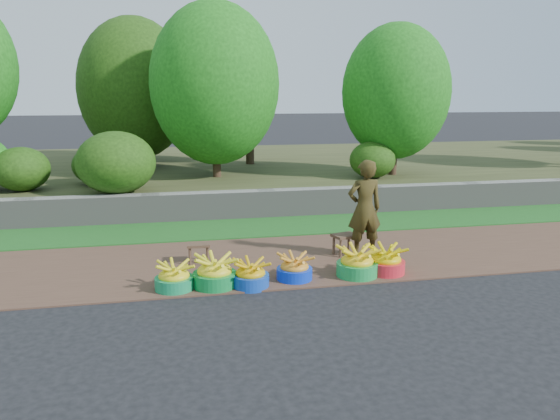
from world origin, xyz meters
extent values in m
plane|color=black|center=(0.00, 0.00, 0.00)|extent=(120.00, 120.00, 0.00)
cube|color=#523729|center=(0.00, 1.25, 0.01)|extent=(80.00, 2.50, 0.02)
cube|color=#1E5F1F|center=(0.00, 3.25, 0.02)|extent=(80.00, 1.50, 0.04)
cube|color=gray|center=(0.00, 4.10, 0.28)|extent=(80.00, 0.35, 0.55)
cube|color=#3F4322|center=(0.00, 9.00, 0.25)|extent=(80.00, 10.00, 0.50)
cylinder|color=#3A291B|center=(-2.63, 8.81, 1.08)|extent=(0.18, 0.18, 1.15)
ellipsoid|color=#244B10|center=(-2.63, 8.81, 2.54)|extent=(2.95, 2.95, 3.69)
cylinder|color=#3A291B|center=(-0.75, 6.41, 1.12)|extent=(0.19, 0.19, 1.25)
ellipsoid|color=#1F7618|center=(-0.75, 6.41, 2.63)|extent=(2.93, 2.93, 3.66)
cylinder|color=#3A291B|center=(3.43, 5.92, 1.10)|extent=(0.19, 0.19, 1.20)
ellipsoid|color=#1F7618|center=(3.43, 5.92, 2.45)|extent=(2.52, 2.52, 3.15)
cylinder|color=#3A291B|center=(-2.73, 10.76, 1.15)|extent=(0.19, 0.19, 1.29)
ellipsoid|color=#244B10|center=(-2.73, 10.76, 2.34)|extent=(1.84, 1.84, 2.29)
cylinder|color=#3A291B|center=(-2.40, 8.85, 1.22)|extent=(0.21, 0.21, 1.45)
ellipsoid|color=#1F7618|center=(-2.40, 8.85, 2.58)|extent=(2.10, 2.10, 2.62)
cylinder|color=#3A291B|center=(0.37, 8.63, 1.34)|extent=(0.23, 0.23, 1.68)
ellipsoid|color=#244B10|center=(0.37, 8.63, 2.66)|extent=(1.58, 1.58, 1.98)
ellipsoid|color=#244B10|center=(-2.85, 4.60, 1.11)|extent=(1.52, 1.52, 1.21)
ellipsoid|color=#244B10|center=(-4.73, 5.29, 0.94)|extent=(1.10, 1.10, 0.88)
ellipsoid|color=#244B10|center=(-3.37, 5.88, 0.91)|extent=(1.02, 1.02, 0.82)
ellipsoid|color=#244B10|center=(2.75, 5.50, 0.92)|extent=(1.05, 1.05, 0.84)
cylinder|color=#168B52|center=(-1.86, 0.29, 0.09)|extent=(0.48, 0.48, 0.17)
ellipsoid|color=yellow|center=(-1.86, 0.29, 0.22)|extent=(0.43, 0.43, 0.28)
cylinder|color=#108338|center=(-1.35, 0.29, 0.10)|extent=(0.55, 0.55, 0.20)
ellipsoid|color=yellow|center=(-1.35, 0.29, 0.26)|extent=(0.49, 0.49, 0.32)
cylinder|color=#1341B0|center=(-0.91, 0.21, 0.09)|extent=(0.47, 0.47, 0.17)
ellipsoid|color=#D5A20B|center=(-0.91, 0.21, 0.22)|extent=(0.42, 0.42, 0.27)
cylinder|color=#0A32D8|center=(-0.30, 0.35, 0.08)|extent=(0.47, 0.47, 0.17)
ellipsoid|color=orange|center=(-0.30, 0.35, 0.22)|extent=(0.41, 0.41, 0.27)
cylinder|color=green|center=(0.55, 0.31, 0.10)|extent=(0.55, 0.55, 0.20)
ellipsoid|color=yellow|center=(0.55, 0.31, 0.25)|extent=(0.49, 0.49, 0.32)
cylinder|color=red|center=(0.97, 0.35, 0.09)|extent=(0.53, 0.53, 0.19)
ellipsoid|color=#DDC205|center=(0.97, 0.35, 0.24)|extent=(0.46, 0.46, 0.30)
cube|color=#4F3727|center=(-1.49, 1.32, 0.29)|extent=(0.34, 0.27, 0.04)
cylinder|color=#4F3727|center=(-1.62, 1.24, 0.14)|extent=(0.03, 0.03, 0.25)
cylinder|color=#4F3727|center=(-1.37, 1.22, 0.14)|extent=(0.03, 0.03, 0.25)
cylinder|color=#4F3727|center=(-1.61, 1.41, 0.14)|extent=(0.03, 0.03, 0.25)
cylinder|color=#4F3727|center=(-1.36, 1.40, 0.14)|extent=(0.03, 0.03, 0.25)
cube|color=#4F3727|center=(0.70, 1.28, 0.31)|extent=(0.42, 0.36, 0.04)
cylinder|color=#4F3727|center=(0.59, 1.16, 0.16)|extent=(0.04, 0.04, 0.27)
cylinder|color=#4F3727|center=(0.86, 1.23, 0.16)|extent=(0.04, 0.04, 0.27)
cylinder|color=#4F3727|center=(0.54, 1.34, 0.16)|extent=(0.04, 0.04, 0.27)
cylinder|color=#4F3727|center=(0.80, 1.41, 0.16)|extent=(0.04, 0.04, 0.27)
imported|color=black|center=(0.95, 1.15, 0.75)|extent=(0.55, 0.37, 1.45)
camera|label=1|loc=(-1.88, -6.31, 2.41)|focal=35.00mm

